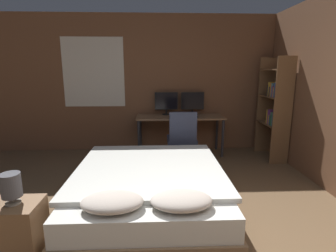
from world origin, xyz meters
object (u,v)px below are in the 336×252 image
object	(u,v)px
bedside_lamp	(11,186)
desk	(180,121)
office_chair	(182,144)
monitor_right	(193,102)
monitor_left	(166,102)
keyboard	(181,118)
nightstand	(18,233)
bookshelf	(276,104)
bed	(150,190)
computer_mouse	(197,117)

from	to	relation	value
bedside_lamp	desk	world-z (taller)	bedside_lamp
office_chair	monitor_right	bearing A→B (deg)	72.24
bedside_lamp	monitor_left	size ratio (longest dim) A/B	0.58
keyboard	office_chair	size ratio (longest dim) A/B	0.41
desk	monitor_left	bearing A→B (deg)	143.34
desk	monitor_right	distance (m)	0.47
office_chair	nightstand	bearing A→B (deg)	-126.24
nightstand	monitor_left	world-z (taller)	monitor_left
nightstand	bedside_lamp	xyz separation A→B (m)	(0.00, 0.00, 0.44)
nightstand	bookshelf	size ratio (longest dim) A/B	0.30
nightstand	bedside_lamp	distance (m)	0.44
bed	desk	world-z (taller)	desk
desk	computer_mouse	size ratio (longest dim) A/B	24.03
monitor_right	desk	bearing A→B (deg)	-143.34
bed	office_chair	bearing A→B (deg)	69.70
computer_mouse	monitor_left	bearing A→B (deg)	145.00
bookshelf	bed	bearing A→B (deg)	-141.99
monitor_right	bedside_lamp	bearing A→B (deg)	-121.47
bedside_lamp	monitor_right	bearing A→B (deg)	58.53
bedside_lamp	monitor_left	distance (m)	3.45
office_chair	bookshelf	bearing A→B (deg)	11.75
bed	bedside_lamp	bearing A→B (deg)	-143.54
nightstand	office_chair	distance (m)	2.75
monitor_right	keyboard	world-z (taller)	monitor_right
keyboard	computer_mouse	bearing A→B (deg)	0.00
desk	monitor_right	bearing A→B (deg)	36.66
monitor_right	monitor_left	bearing A→B (deg)	180.00
bookshelf	monitor_left	bearing A→B (deg)	164.09
keyboard	nightstand	bearing A→B (deg)	-121.08
office_chair	keyboard	bearing A→B (deg)	86.55
office_chair	bookshelf	distance (m)	1.87
desk	keyboard	xyz separation A→B (m)	(-0.00, -0.19, 0.10)
monitor_left	bookshelf	bearing A→B (deg)	-15.91
nightstand	monitor_left	xyz separation A→B (m)	(1.40, 3.14, 0.73)
bed	monitor_right	world-z (taller)	monitor_right
bedside_lamp	bookshelf	xyz separation A→B (m)	(3.36, 2.58, 0.31)
nightstand	bookshelf	world-z (taller)	bookshelf
bed	bookshelf	world-z (taller)	bookshelf
computer_mouse	monitor_right	bearing A→B (deg)	94.17
bed	bookshelf	xyz separation A→B (m)	(2.25, 1.76, 0.77)
monitor_left	desk	bearing A→B (deg)	-36.66
keyboard	bookshelf	distance (m)	1.73
nightstand	bedside_lamp	size ratio (longest dim) A/B	2.10
desk	office_chair	distance (m)	0.77
nightstand	bookshelf	xyz separation A→B (m)	(3.36, 2.58, 0.75)
desk	office_chair	xyz separation A→B (m)	(-0.03, -0.72, -0.26)
monitor_left	office_chair	size ratio (longest dim) A/B	0.47
keyboard	desk	bearing A→B (deg)	90.00
nightstand	monitor_left	distance (m)	3.51
monitor_left	monitor_right	xyz separation A→B (m)	(0.52, 0.00, 0.00)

